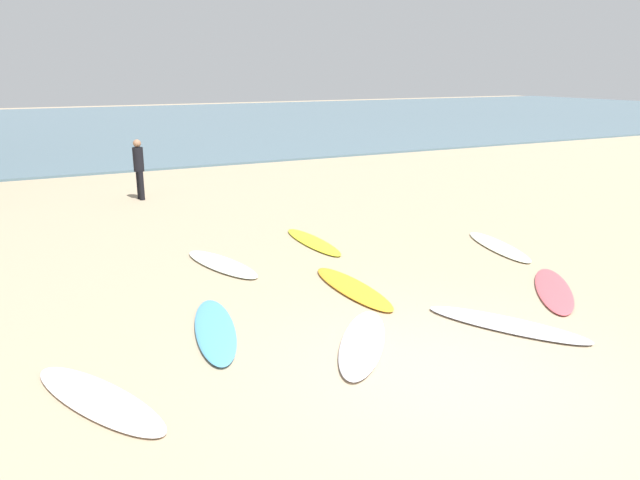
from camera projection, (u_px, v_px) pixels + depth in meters
The scene contains 12 objects.
ground_plane at pixel (445, 375), 7.14m from camera, with size 120.00×120.00×0.00m, color tan.
ocean_water at pixel (80, 126), 38.54m from camera, with size 120.00×40.00×0.08m, color slate.
surfboard_0 at pixel (363, 342), 7.89m from camera, with size 0.56×2.13×0.09m, color white.
surfboard_1 at pixel (222, 264), 11.10m from camera, with size 0.58×2.15×0.08m, color silver.
surfboard_2 at pixel (98, 399), 6.55m from camera, with size 0.57×2.24×0.06m, color white.
surfboard_3 at pixel (313, 242), 12.55m from camera, with size 0.49×2.30×0.06m, color yellow.
surfboard_4 at pixel (353, 288), 9.88m from camera, with size 0.55×2.29×0.07m, color orange.
surfboard_5 at pixel (554, 290), 9.81m from camera, with size 0.54×2.20×0.06m, color #E3545E.
surfboard_6 at pixel (498, 246), 12.22m from camera, with size 0.53×2.27×0.06m, color #E6E8C5.
surfboard_7 at pixel (215, 330), 8.28m from camera, with size 0.54×2.25×0.08m, color #4E9DD2.
surfboard_8 at pixel (506, 324), 8.46m from camera, with size 0.55×2.28×0.08m, color silver.
beachgoer_near at pixel (139, 166), 16.57m from camera, with size 0.31×0.34×1.65m.
Camera 1 is at (-4.25, -5.06, 3.46)m, focal length 34.11 mm.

